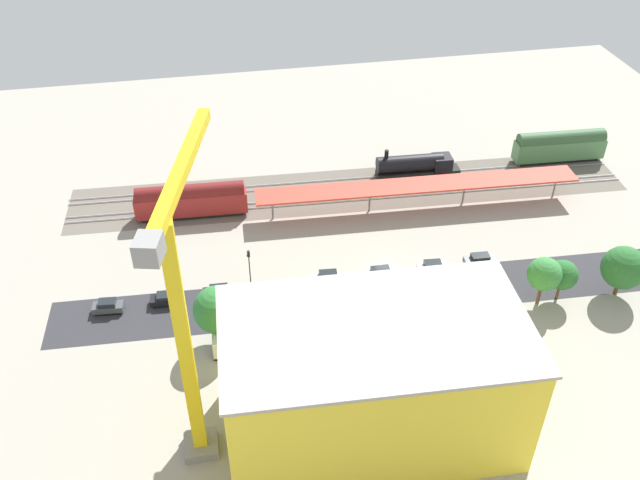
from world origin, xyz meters
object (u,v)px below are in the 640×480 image
Objects in this scene: street_tree_3 at (351,299)px; parked_car_5 at (219,292)px; street_tree_0 at (544,274)px; traffic_light at (249,264)px; parked_car_6 at (166,299)px; construction_building at (373,380)px; parked_car_3 at (328,278)px; box_truck_0 at (253,341)px; tower_crane at (185,312)px; locomotive at (418,165)px; street_tree_2 at (623,268)px; street_tree_1 at (563,275)px; parked_car_4 at (274,289)px; parked_car_1 at (432,268)px; parked_car_2 at (380,274)px; freight_coach_far at (191,200)px; street_tree_4 at (217,310)px; parked_car_0 at (480,260)px; parked_car_7 at (108,307)px; passenger_coach at (560,145)px; box_truck_1 at (299,329)px; platform_canopy_near at (418,185)px.

parked_car_5 is at bearing -28.75° from street_tree_3.
traffic_light is at bearing -15.12° from street_tree_0.
parked_car_6 is at bearing 4.10° from traffic_light.
parked_car_6 is 0.64× the size of traffic_light.
parked_car_6 is 33.92m from construction_building.
parked_car_3 is 11.39m from traffic_light.
box_truck_0 reaches higher than parked_car_5.
traffic_light is (-7.73, -23.72, -14.37)m from tower_crane.
street_tree_2 is (-17.61, 35.03, 2.77)m from locomotive.
tower_crane reaches higher than street_tree_1.
street_tree_0 reaches higher than parked_car_4.
locomotive is 1.49× the size of box_truck_0.
street_tree_1 is 0.81× the size of street_tree_2.
parked_car_1 is 0.95× the size of parked_car_2.
street_tree_2 is at bearing 152.12° from freight_coach_far.
street_tree_3 is at bearing -91.96° from construction_building.
street_tree_4 is (16.77, -0.40, 0.78)m from street_tree_3.
parked_car_2 is at bearing 179.33° from parked_car_5.
parked_car_2 is 1.11× the size of parked_car_6.
box_truck_0 is at bearing 2.96° from street_tree_1.
street_tree_3 is at bearing 137.02° from parked_car_4.
locomotive is 1.97× the size of street_tree_0.
parked_car_0 is 0.15× the size of tower_crane.
parked_car_7 is at bearing -8.24° from street_tree_1.
passenger_coach is 3.69× the size of parked_car_1.
street_tree_3 reaches higher than box_truck_0.
locomotive is 0.90× the size of passenger_coach.
street_tree_4 is 10.59m from traffic_light.
parked_car_1 is 26.13m from traffic_light.
parked_car_5 is at bearing -72.42° from box_truck_0.
traffic_light is at bearing -175.90° from parked_car_6.
construction_building is at bearing 111.55° from freight_coach_far.
passenger_coach reaches higher than parked_car_6.
parked_car_5 reaches higher than parked_car_6.
parked_car_7 reaches higher than parked_car_5.
parked_car_6 is 7.61m from parked_car_7.
street_tree_2 is at bearing 179.10° from street_tree_0.
box_truck_1 reaches higher than parked_car_4.
parked_car_4 is at bearing 174.25° from parked_car_5.
street_tree_0 is at bearing 169.24° from parked_car_6.
platform_canopy_near is 11.12× the size of parked_car_2.
parked_car_4 is 0.64× the size of traffic_light.
box_truck_1 is 33.00m from street_tree_0.
parked_car_3 reaches higher than parked_car_5.
street_tree_2 is (-50.13, -1.50, 2.92)m from box_truck_0.
locomotive is 35.56m from street_tree_0.
street_tree_1 is (-9.29, 34.36, 2.24)m from locomotive.
parked_car_0 is at bearing -160.36° from box_truck_1.
passenger_coach reaches higher than parked_car_3.
street_tree_4 reaches higher than street_tree_1.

